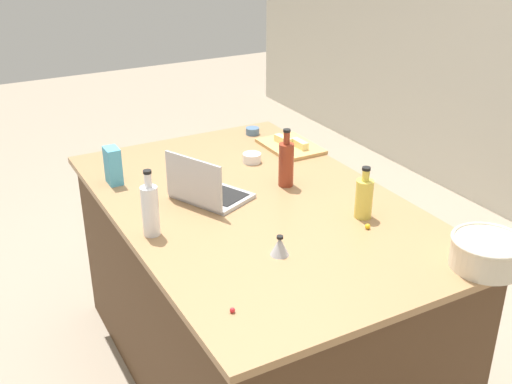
{
  "coord_description": "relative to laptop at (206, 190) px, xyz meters",
  "views": [
    {
      "loc": [
        2.09,
        -1.15,
        2.07
      ],
      "look_at": [
        0.0,
        0.0,
        0.95
      ],
      "focal_mm": 43.92,
      "sensor_mm": 36.0,
      "label": 1
    }
  ],
  "objects": [
    {
      "name": "bottle_oil",
      "position": [
        0.44,
        0.49,
        0.04
      ],
      "size": [
        0.07,
        0.07,
        0.22
      ],
      "color": "#DBC64C",
      "rests_on": "island_counter"
    },
    {
      "name": "laptop",
      "position": [
        0.0,
        0.0,
        0.0
      ],
      "size": [
        0.37,
        0.34,
        0.22
      ],
      "color": "#B7B7BC",
      "rests_on": "island_counter"
    },
    {
      "name": "cutting_board",
      "position": [
        -0.36,
        0.64,
        -0.04
      ],
      "size": [
        0.34,
        0.24,
        0.02
      ],
      "primitive_type": "cube",
      "color": "tan",
      "rests_on": "island_counter"
    },
    {
      "name": "candy_3",
      "position": [
        0.54,
        0.45,
        -0.04
      ],
      "size": [
        0.02,
        0.02,
        0.02
      ],
      "primitive_type": "sphere",
      "color": "yellow",
      "rests_on": "island_counter"
    },
    {
      "name": "mixing_bowl_large",
      "position": [
        0.96,
        0.63,
        0.01
      ],
      "size": [
        0.26,
        0.26,
        0.11
      ],
      "color": "beige",
      "rests_on": "island_counter"
    },
    {
      "name": "ramekin_small",
      "position": [
        -0.28,
        0.37,
        -0.02
      ],
      "size": [
        0.09,
        0.09,
        0.04
      ],
      "primitive_type": "cylinder",
      "color": "white",
      "rests_on": "island_counter"
    },
    {
      "name": "butter_stick_right",
      "position": [
        -0.3,
        0.66,
        -0.01
      ],
      "size": [
        0.11,
        0.04,
        0.04
      ],
      "primitive_type": "cube",
      "rotation": [
        0.0,
        0.0,
        0.02
      ],
      "color": "#F4E58C",
      "rests_on": "cutting_board"
    },
    {
      "name": "ground_plane",
      "position": [
        0.12,
        0.17,
        -0.95
      ],
      "size": [
        12.0,
        12.0,
        0.0
      ],
      "primitive_type": "plane",
      "color": "gray"
    },
    {
      "name": "ramekin_medium",
      "position": [
        -0.64,
        0.57,
        -0.03
      ],
      "size": [
        0.07,
        0.07,
        0.04
      ],
      "primitive_type": "cylinder",
      "color": "slate",
      "rests_on": "island_counter"
    },
    {
      "name": "bottle_soy",
      "position": [
        0.03,
        0.38,
        0.06
      ],
      "size": [
        0.07,
        0.07,
        0.27
      ],
      "color": "maroon",
      "rests_on": "island_counter"
    },
    {
      "name": "bottle_vinegar",
      "position": [
        0.17,
        -0.31,
        0.06
      ],
      "size": [
        0.07,
        0.07,
        0.27
      ],
      "color": "white",
      "rests_on": "island_counter"
    },
    {
      "name": "candy_bag",
      "position": [
        -0.36,
        -0.29,
        0.04
      ],
      "size": [
        0.09,
        0.06,
        0.17
      ],
      "primitive_type": "cube",
      "color": "#4CA5CC",
      "rests_on": "island_counter"
    },
    {
      "name": "candy_0",
      "position": [
        0.77,
        -0.26,
        -0.04
      ],
      "size": [
        0.02,
        0.02,
        0.02
      ],
      "primitive_type": "sphere",
      "color": "red",
      "rests_on": "island_counter"
    },
    {
      "name": "candy_1",
      "position": [
        -0.11,
        0.02,
        -0.04
      ],
      "size": [
        0.02,
        0.02,
        0.02
      ],
      "primitive_type": "sphere",
      "color": "red",
      "rests_on": "island_counter"
    },
    {
      "name": "candy_2",
      "position": [
        -0.09,
        0.46,
        -0.04
      ],
      "size": [
        0.02,
        0.02,
        0.02
      ],
      "primitive_type": "sphere",
      "color": "#CC3399",
      "rests_on": "island_counter"
    },
    {
      "name": "butter_stick_left",
      "position": [
        -0.4,
        0.62,
        -0.01
      ],
      "size": [
        0.11,
        0.05,
        0.04
      ],
      "primitive_type": "cube",
      "rotation": [
        0.0,
        0.0,
        0.12
      ],
      "color": "#F4E58C",
      "rests_on": "cutting_board"
    },
    {
      "name": "island_counter",
      "position": [
        0.12,
        0.17,
        -0.5
      ],
      "size": [
        1.81,
        1.16,
        0.9
      ],
      "color": "#4C331E",
      "rests_on": "ground"
    },
    {
      "name": "candy_4",
      "position": [
        -0.28,
        -0.02,
        -0.04
      ],
      "size": [
        0.02,
        0.02,
        0.02
      ],
      "primitive_type": "sphere",
      "color": "#CC3399",
      "rests_on": "island_counter"
    },
    {
      "name": "kitchen_timer",
      "position": [
        0.54,
        0.04,
        -0.01
      ],
      "size": [
        0.07,
        0.07,
        0.08
      ],
      "color": "#B2B2B7",
      "rests_on": "island_counter"
    }
  ]
}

